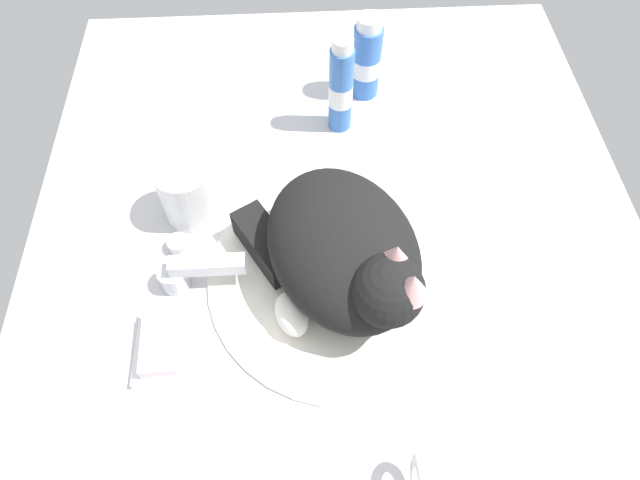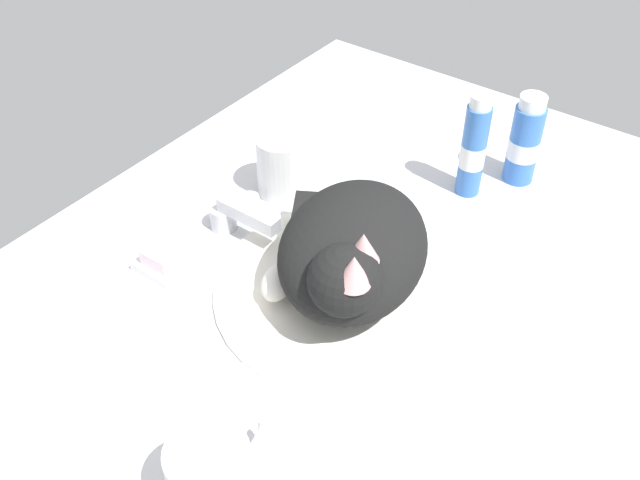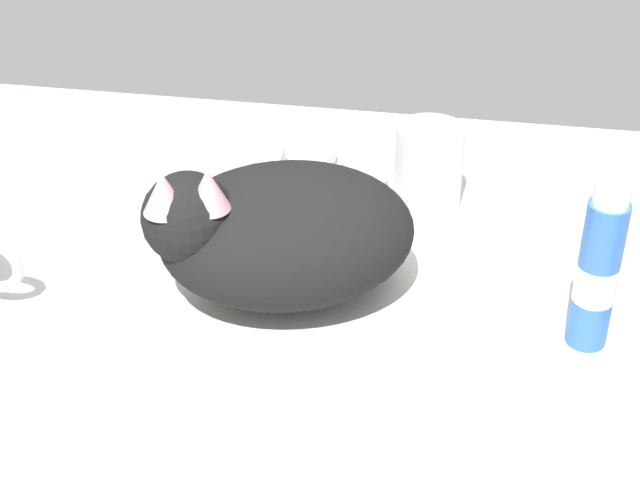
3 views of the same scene
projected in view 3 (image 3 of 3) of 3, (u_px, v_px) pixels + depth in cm
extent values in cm
cube|color=silver|center=(289.00, 310.00, 89.80)|extent=(110.00, 82.50, 3.00)
cylinder|color=white|center=(288.00, 293.00, 88.73)|extent=(33.73, 33.73, 1.00)
cylinder|color=silver|center=(327.00, 175.00, 105.38)|extent=(3.60, 3.60, 3.29)
cube|color=silver|center=(319.00, 173.00, 100.15)|extent=(2.00, 9.17, 2.00)
cylinder|color=silver|center=(279.00, 177.00, 106.57)|extent=(2.80, 2.80, 1.80)
cylinder|color=silver|center=(375.00, 185.00, 105.00)|extent=(2.80, 2.80, 1.80)
ellipsoid|color=black|center=(287.00, 234.00, 85.32)|extent=(26.98, 23.48, 11.71)
sphere|color=black|center=(188.00, 218.00, 81.41)|extent=(10.19, 10.19, 8.01)
ellipsoid|color=white|center=(209.00, 234.00, 82.56)|extent=(6.36, 5.86, 4.41)
cone|color=#DB9E9E|center=(208.00, 189.00, 78.65)|extent=(4.58, 4.58, 3.61)
cone|color=#DB9E9E|center=(163.00, 193.00, 78.18)|extent=(4.58, 4.58, 3.61)
cube|color=black|center=(341.00, 221.00, 94.56)|extent=(11.11, 8.92, 4.11)
ellipsoid|color=white|center=(237.00, 229.00, 93.69)|extent=(6.47, 5.23, 3.70)
cylinder|color=white|center=(428.00, 166.00, 101.05)|extent=(7.17, 7.17, 8.92)
cube|color=white|center=(250.00, 174.00, 107.76)|extent=(9.00, 6.40, 1.20)
cube|color=silver|center=(249.00, 161.00, 106.90)|extent=(7.55, 4.39, 2.00)
cylinder|color=#3870C6|center=(597.00, 275.00, 79.93)|extent=(3.45, 3.45, 13.65)
cylinder|color=white|center=(596.00, 282.00, 80.30)|extent=(3.52, 3.52, 3.41)
cylinder|color=white|center=(612.00, 194.00, 75.79)|extent=(2.94, 2.94, 1.80)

